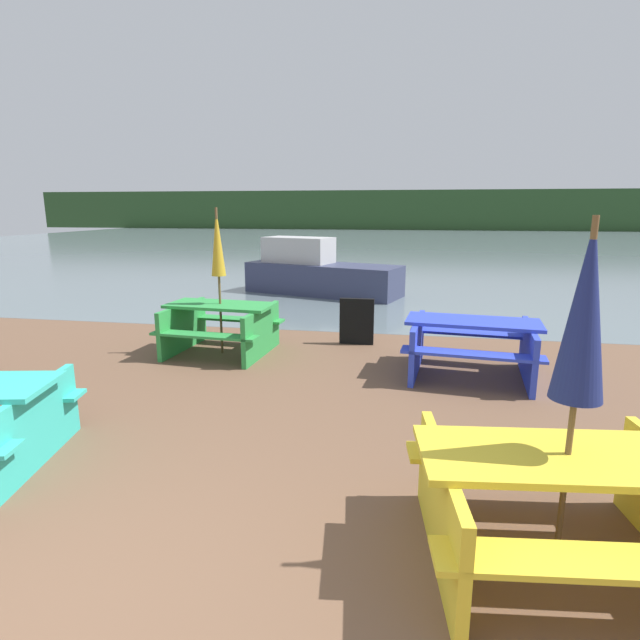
% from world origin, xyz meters
% --- Properties ---
extents(water, '(60.00, 50.00, 0.00)m').
position_xyz_m(water, '(0.00, 31.90, -0.00)').
color(water, slate).
rests_on(water, ground_plane).
extents(far_treeline, '(80.00, 1.60, 4.00)m').
position_xyz_m(far_treeline, '(0.00, 51.90, 2.00)').
color(far_treeline, '#284723').
rests_on(far_treeline, water).
extents(picnic_table_yellow, '(1.88, 1.57, 0.74)m').
position_xyz_m(picnic_table_yellow, '(2.84, 1.27, 0.45)').
color(picnic_table_yellow, yellow).
rests_on(picnic_table_yellow, ground_plane).
extents(picnic_table_blue, '(1.81, 1.55, 0.75)m').
position_xyz_m(picnic_table_blue, '(2.72, 4.86, 0.45)').
color(picnic_table_blue, blue).
rests_on(picnic_table_blue, ground_plane).
extents(picnic_table_green, '(1.68, 1.50, 0.76)m').
position_xyz_m(picnic_table_green, '(-0.89, 5.32, 0.45)').
color(picnic_table_green, green).
rests_on(picnic_table_green, ground_plane).
extents(umbrella_navy, '(0.29, 0.29, 2.12)m').
position_xyz_m(umbrella_navy, '(2.84, 1.27, 1.59)').
color(umbrella_navy, brown).
rests_on(umbrella_navy, ground_plane).
extents(umbrella_gold, '(0.21, 0.21, 2.17)m').
position_xyz_m(umbrella_gold, '(-0.89, 5.32, 1.64)').
color(umbrella_gold, brown).
rests_on(umbrella_gold, ground_plane).
extents(boat, '(4.18, 2.42, 1.43)m').
position_xyz_m(boat, '(-0.42, 10.91, 0.54)').
color(boat, '#333856').
rests_on(boat, water).
extents(signboard, '(0.55, 0.08, 0.75)m').
position_xyz_m(signboard, '(1.08, 6.17, 0.38)').
color(signboard, black).
rests_on(signboard, ground_plane).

